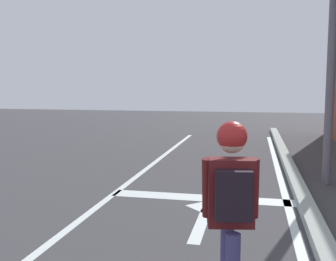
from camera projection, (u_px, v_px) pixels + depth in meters
The scene contains 7 objects.
lane_line_center at pixel (75, 223), 5.41m from camera, with size 0.12×20.00×0.01m, color silver.
lane_line_curbside at pixel (298, 241), 4.80m from camera, with size 0.12×20.00×0.01m, color silver.
stop_bar at pixel (202, 198), 6.65m from camera, with size 3.05×0.40×0.01m, color silver.
lane_arrow_stem at pixel (201, 224), 5.37m from camera, with size 0.16×1.40×0.01m, color silver.
lane_arrow_head at pixel (208, 206), 6.20m from camera, with size 0.56×0.44×0.01m, color silver.
curb_strip at pixel (320, 237), 4.74m from camera, with size 0.24×24.00×0.14m, color #9DA59C.
skater at pixel (231, 198), 2.96m from camera, with size 0.42×0.59×1.52m.
Camera 1 is at (2.60, 1.15, 1.87)m, focal length 42.53 mm.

